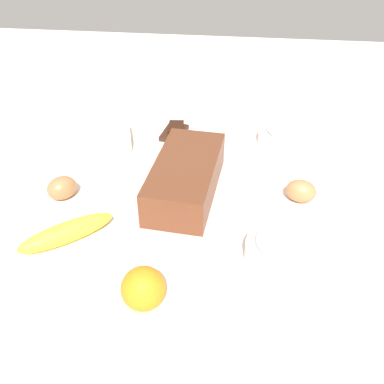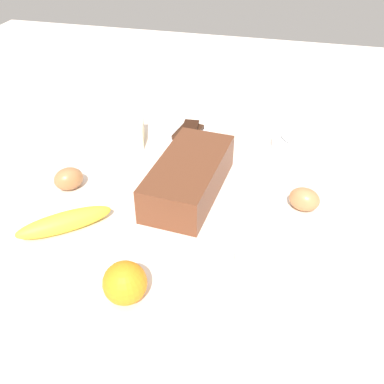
{
  "view_description": "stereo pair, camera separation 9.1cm",
  "coord_description": "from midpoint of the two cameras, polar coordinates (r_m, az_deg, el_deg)",
  "views": [
    {
      "loc": [
        -0.72,
        -0.09,
        0.58
      ],
      "look_at": [
        0.0,
        0.0,
        0.04
      ],
      "focal_mm": 40.66,
      "sensor_mm": 36.0,
      "label": 1
    },
    {
      "loc": [
        -0.71,
        -0.18,
        0.58
      ],
      "look_at": [
        0.0,
        0.0,
        0.04
      ],
      "focal_mm": 40.66,
      "sensor_mm": 36.0,
      "label": 2
    }
  ],
  "objects": [
    {
      "name": "ground_plane",
      "position": [
        0.94,
        2.77,
        -2.56
      ],
      "size": [
        2.4,
        2.4,
        0.02
      ],
      "primitive_type": "cube",
      "color": "beige"
    },
    {
      "name": "loaf_pan",
      "position": [
        0.95,
        2.32,
        2.01
      ],
      "size": [
        0.29,
        0.15,
        0.08
      ],
      "rotation": [
        0.0,
        0.0,
        -0.09
      ],
      "color": "brown",
      "rests_on": "ground_plane"
    },
    {
      "name": "flour_bowl",
      "position": [
        0.8,
        13.57,
        -8.41
      ],
      "size": [
        0.13,
        0.13,
        0.07
      ],
      "color": "white",
      "rests_on": "ground_plane"
    },
    {
      "name": "sugar_bowl",
      "position": [
        1.15,
        16.08,
        6.36
      ],
      "size": [
        0.14,
        0.14,
        0.06
      ],
      "color": "white",
      "rests_on": "ground_plane"
    },
    {
      "name": "banana",
      "position": [
        0.89,
        -13.6,
        -3.97
      ],
      "size": [
        0.16,
        0.17,
        0.04
      ],
      "primitive_type": "ellipsoid",
      "rotation": [
        0.0,
        0.0,
        2.27
      ],
      "color": "yellow",
      "rests_on": "ground_plane"
    },
    {
      "name": "orange_fruit",
      "position": [
        0.73,
        -5.22,
        -11.96
      ],
      "size": [
        0.07,
        0.07,
        0.07
      ],
      "primitive_type": "sphere",
      "color": "orange",
      "rests_on": "ground_plane"
    },
    {
      "name": "butter_block",
      "position": [
        1.15,
        -5.74,
        7.78
      ],
      "size": [
        0.11,
        0.09,
        0.06
      ],
      "primitive_type": "cube",
      "rotation": [
        0.0,
        0.0,
        0.31
      ],
      "color": "#F4EDB2",
      "rests_on": "ground_plane"
    },
    {
      "name": "egg_near_butter",
      "position": [
        0.95,
        17.18,
        -1.02
      ],
      "size": [
        0.06,
        0.08,
        0.05
      ],
      "primitive_type": "ellipsoid",
      "rotation": [
        0.0,
        1.57,
        4.47
      ],
      "color": "#B57A4A",
      "rests_on": "ground_plane"
    },
    {
      "name": "egg_beside_bowl",
      "position": [
        1.0,
        -13.35,
        1.68
      ],
      "size": [
        0.08,
        0.08,
        0.05
      ],
      "primitive_type": "ellipsoid",
      "rotation": [
        0.0,
        1.57,
        2.33
      ],
      "color": "#A77044",
      "rests_on": "ground_plane"
    },
    {
      "name": "chocolate_plate",
      "position": [
        1.18,
        1.75,
        7.56
      ],
      "size": [
        0.13,
        0.13,
        0.03
      ],
      "color": "white",
      "rests_on": "ground_plane"
    }
  ]
}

